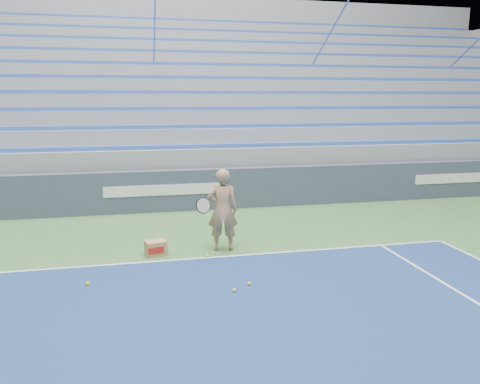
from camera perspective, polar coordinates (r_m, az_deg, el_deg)
sponsor_barrier at (r=12.59m, az=-9.02°, el=0.16°), size 30.00×0.32×1.10m
bleachers at (r=18.08m, az=-10.30°, el=9.25°), size 31.00×9.15×7.30m
tennis_player at (r=9.17m, az=-2.17°, el=-2.20°), size 0.93×0.86×1.63m
ball_box at (r=9.18m, az=-10.22°, el=-6.75°), size 0.44×0.38×0.29m
tennis_ball_0 at (r=7.43m, az=-0.71°, el=-11.90°), size 0.07×0.07×0.07m
tennis_ball_1 at (r=8.99m, az=-4.02°, el=-7.72°), size 0.07×0.07×0.07m
tennis_ball_2 at (r=7.68m, az=1.14°, el=-11.12°), size 0.07×0.07×0.07m
tennis_ball_3 at (r=8.07m, az=-18.09°, el=-10.57°), size 0.07×0.07×0.07m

